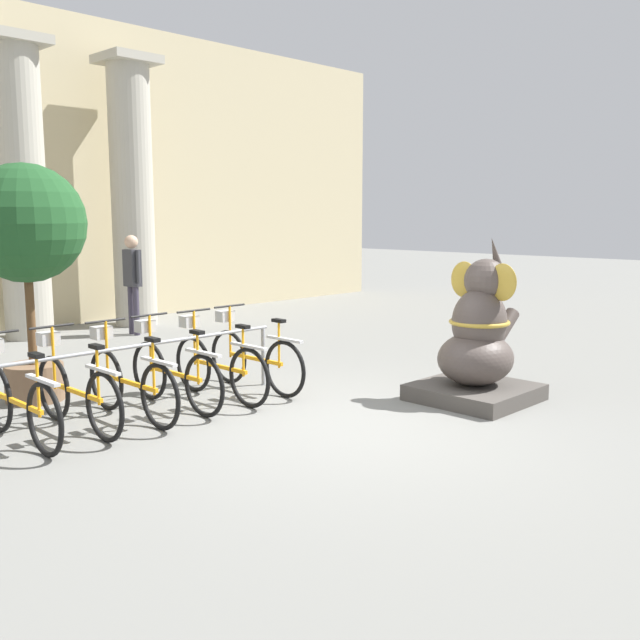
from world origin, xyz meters
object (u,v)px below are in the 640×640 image
(bicycle_5, at_px, (254,357))
(bicycle_3, at_px, (173,372))
(bicycle_1, at_px, (76,390))
(elephant_statue, at_px, (478,345))
(person_pedestrian, at_px, (132,275))
(bicycle_4, at_px, (218,365))
(potted_tree, at_px, (26,235))
(bicycle_0, at_px, (18,401))
(bicycle_2, at_px, (130,381))

(bicycle_5, bearing_deg, bicycle_3, 179.67)
(bicycle_1, bearing_deg, elephant_statue, -30.05)
(bicycle_5, relative_size, person_pedestrian, 0.98)
(bicycle_3, bearing_deg, bicycle_1, -179.56)
(bicycle_4, xyz_separation_m, elephant_statue, (2.13, -2.21, 0.24))
(bicycle_3, relative_size, potted_tree, 0.64)
(bicycle_1, distance_m, elephant_statue, 4.51)
(bicycle_0, distance_m, bicycle_5, 2.95)
(bicycle_2, xyz_separation_m, elephant_statue, (3.31, -2.21, 0.24))
(potted_tree, bearing_deg, bicycle_4, -43.81)
(person_pedestrian, bearing_deg, bicycle_5, -103.81)
(bicycle_5, height_order, person_pedestrian, person_pedestrian)
(bicycle_0, xyz_separation_m, person_pedestrian, (4.11, 4.73, 0.69))
(bicycle_4, bearing_deg, person_pedestrian, 69.85)
(bicycle_5, bearing_deg, bicycle_4, -175.59)
(person_pedestrian, distance_m, potted_tree, 4.73)
(bicycle_2, height_order, bicycle_4, same)
(elephant_statue, bearing_deg, person_pedestrian, 93.11)
(bicycle_3, height_order, person_pedestrian, person_pedestrian)
(bicycle_0, distance_m, bicycle_3, 1.77)
(bicycle_0, relative_size, bicycle_4, 1.00)
(bicycle_2, relative_size, bicycle_4, 1.00)
(bicycle_1, height_order, potted_tree, potted_tree)
(bicycle_4, bearing_deg, bicycle_3, 174.94)
(bicycle_4, bearing_deg, bicycle_2, -179.85)
(bicycle_0, relative_size, bicycle_5, 1.00)
(bicycle_1, height_order, bicycle_2, same)
(bicycle_4, height_order, potted_tree, potted_tree)
(bicycle_1, relative_size, person_pedestrian, 0.98)
(bicycle_1, distance_m, bicycle_3, 1.18)
(bicycle_1, bearing_deg, person_pedestrian, 53.34)
(bicycle_5, bearing_deg, bicycle_2, -178.43)
(bicycle_0, xyz_separation_m, elephant_statue, (4.49, -2.25, 0.24))
(bicycle_3, bearing_deg, bicycle_5, -0.33)
(bicycle_1, bearing_deg, bicycle_4, -1.40)
(bicycle_2, relative_size, potted_tree, 0.64)
(bicycle_3, distance_m, potted_tree, 2.31)
(bicycle_2, distance_m, bicycle_5, 1.77)
(bicycle_2, bearing_deg, bicycle_5, 1.57)
(bicycle_1, bearing_deg, bicycle_5, 0.06)
(bicycle_0, height_order, bicycle_3, same)
(bicycle_0, relative_size, person_pedestrian, 0.98)
(bicycle_0, distance_m, potted_tree, 2.26)
(elephant_statue, xyz_separation_m, potted_tree, (-3.69, 3.71, 1.29))
(bicycle_1, xyz_separation_m, potted_tree, (0.21, 1.45, 1.53))
(bicycle_1, bearing_deg, bicycle_3, 0.44)
(bicycle_1, distance_m, bicycle_2, 0.59)
(bicycle_0, height_order, potted_tree, potted_tree)
(potted_tree, bearing_deg, bicycle_0, -118.84)
(bicycle_5, height_order, potted_tree, potted_tree)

